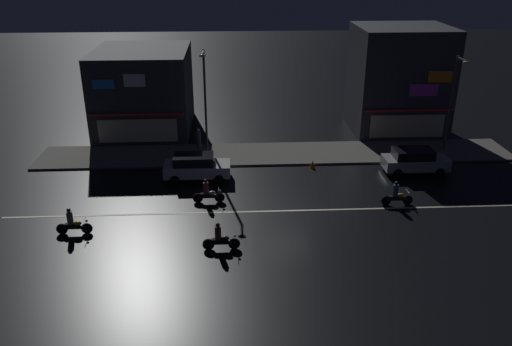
# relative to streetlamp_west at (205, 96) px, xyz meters

# --- Properties ---
(ground_plane) EXTENTS (140.00, 140.00, 0.00)m
(ground_plane) POSITION_rel_streetlamp_west_xyz_m (5.06, -8.44, -4.62)
(ground_plane) COLOR black
(lane_divider_stripe) EXTENTS (32.80, 0.16, 0.01)m
(lane_divider_stripe) POSITION_rel_streetlamp_west_xyz_m (5.06, -8.44, -4.62)
(lane_divider_stripe) COLOR beige
(lane_divider_stripe) RESTS_ON ground
(sidewalk_far) EXTENTS (34.53, 4.34, 0.14)m
(sidewalk_far) POSITION_rel_streetlamp_west_xyz_m (5.06, 0.45, -4.55)
(sidewalk_far) COLOR #5B5954
(sidewalk_far) RESTS_ON ground
(storefront_left_block) EXTENTS (7.43, 8.79, 6.62)m
(storefront_left_block) POSITION_rel_streetlamp_west_xyz_m (-5.30, 6.93, -1.31)
(storefront_left_block) COLOR #383A3F
(storefront_left_block) RESTS_ON ground
(storefront_center_block) EXTENTS (7.26, 6.57, 8.41)m
(storefront_center_block) POSITION_rel_streetlamp_west_xyz_m (15.42, 5.83, -0.42)
(storefront_center_block) COLOR #383A3F
(storefront_center_block) RESTS_ON ground
(streetlamp_west) EXTENTS (0.44, 1.64, 7.66)m
(streetlamp_west) POSITION_rel_streetlamp_west_xyz_m (0.00, 0.00, 0.00)
(streetlamp_west) COLOR #47494C
(streetlamp_west) RESTS_ON sidewalk_far
(streetlamp_mid) EXTENTS (0.44, 1.64, 6.96)m
(streetlamp_mid) POSITION_rel_streetlamp_west_xyz_m (17.71, 0.39, -0.37)
(streetlamp_mid) COLOR #47494C
(streetlamp_mid) RESTS_ON sidewalk_far
(pedestrian_on_sidewalk) EXTENTS (0.35, 0.35, 1.89)m
(pedestrian_on_sidewalk) POSITION_rel_streetlamp_west_xyz_m (-0.62, 0.72, -3.60)
(pedestrian_on_sidewalk) COLOR #334766
(pedestrian_on_sidewalk) RESTS_ON sidewalk_far
(parked_car_near_kerb) EXTENTS (4.30, 1.98, 1.67)m
(parked_car_near_kerb) POSITION_rel_streetlamp_west_xyz_m (-0.58, -3.58, -3.75)
(parked_car_near_kerb) COLOR silver
(parked_car_near_kerb) RESTS_ON ground
(parked_car_trailing) EXTENTS (4.30, 1.98, 1.67)m
(parked_car_trailing) POSITION_rel_streetlamp_west_xyz_m (14.09, -3.27, -3.75)
(parked_car_trailing) COLOR #9EA0A5
(parked_car_trailing) RESTS_ON ground
(motorcycle_lead) EXTENTS (1.90, 0.60, 1.52)m
(motorcycle_lead) POSITION_rel_streetlamp_west_xyz_m (0.28, -7.10, -3.99)
(motorcycle_lead) COLOR black
(motorcycle_lead) RESTS_ON ground
(motorcycle_following) EXTENTS (1.90, 0.60, 1.52)m
(motorcycle_following) POSITION_rel_streetlamp_west_xyz_m (-6.76, -10.44, -3.99)
(motorcycle_following) COLOR black
(motorcycle_following) RESTS_ON ground
(motorcycle_opposite_lane) EXTENTS (1.90, 0.60, 1.52)m
(motorcycle_opposite_lane) POSITION_rel_streetlamp_west_xyz_m (11.43, -8.00, -3.99)
(motorcycle_opposite_lane) COLOR black
(motorcycle_opposite_lane) RESTS_ON ground
(motorcycle_trailing_far) EXTENTS (1.90, 0.60, 1.52)m
(motorcycle_trailing_far) POSITION_rel_streetlamp_west_xyz_m (1.08, -12.40, -3.99)
(motorcycle_trailing_far) COLOR black
(motorcycle_trailing_far) RESTS_ON ground
(traffic_cone) EXTENTS (0.36, 0.36, 0.55)m
(traffic_cone) POSITION_rel_streetlamp_west_xyz_m (7.34, -2.18, -4.35)
(traffic_cone) COLOR orange
(traffic_cone) RESTS_ON ground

